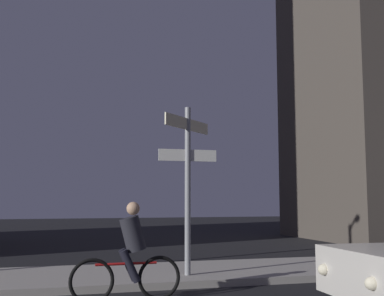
{
  "coord_description": "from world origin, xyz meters",
  "views": [
    {
      "loc": [
        -3.97,
        -2.79,
        1.65
      ],
      "look_at": [
        -1.28,
        6.95,
        2.73
      ],
      "focal_mm": 44.95,
      "sensor_mm": 36.0,
      "label": 1
    }
  ],
  "objects": [
    {
      "name": "signpost",
      "position": [
        -1.43,
        6.71,
        2.17
      ],
      "size": [
        1.24,
        1.24,
        3.41
      ],
      "color": "gray",
      "rests_on": "sidewalk_kerb"
    },
    {
      "name": "sidewalk_kerb",
      "position": [
        0.0,
        7.39,
        0.07
      ],
      "size": [
        40.0,
        2.81,
        0.14
      ],
      "primitive_type": "cube",
      "color": "#9E9991",
      "rests_on": "ground_plane"
    },
    {
      "name": "cyclist",
      "position": [
        -2.83,
        5.16,
        0.75
      ],
      "size": [
        1.82,
        0.34,
        1.61
      ],
      "color": "black",
      "rests_on": "ground_plane"
    }
  ]
}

